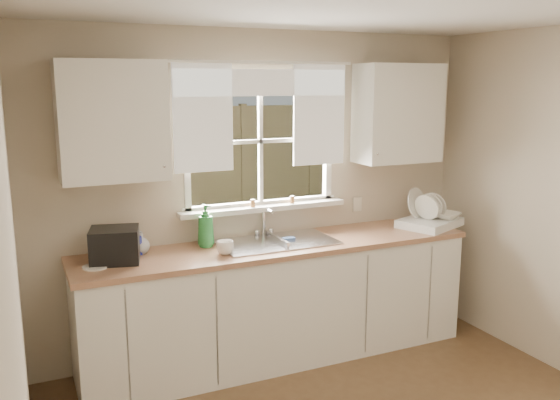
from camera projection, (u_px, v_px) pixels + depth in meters
name	position (u px, v px, depth m)	size (l,w,h in m)	color
room_walls	(429.00, 266.00, 2.84)	(3.62, 4.02, 2.50)	beige
window	(261.00, 162.00, 4.63)	(1.38, 0.16, 1.06)	white
curtains	(264.00, 105.00, 4.50)	(1.50, 0.03, 0.81)	white
base_cabinets	(278.00, 303.00, 4.55)	(3.00, 0.62, 0.87)	white
countertop	(278.00, 246.00, 4.46)	(3.04, 0.65, 0.04)	#AA7755
upper_cabinet_left	(112.00, 121.00, 3.93)	(0.70, 0.33, 0.80)	white
upper_cabinet_right	(398.00, 113.00, 4.87)	(0.70, 0.33, 0.80)	white
wall_outlet	(357.00, 204.00, 5.06)	(0.08, 0.01, 0.12)	beige
sill_jars	(273.00, 201.00, 4.67)	(0.38, 0.04, 0.06)	brown
backyard	(147.00, 2.00, 10.20)	(20.00, 10.00, 6.13)	#335421
sink	(277.00, 252.00, 4.50)	(0.88, 0.52, 0.40)	#B7B7BC
dish_rack	(429.00, 219.00, 4.97)	(0.61, 0.54, 0.31)	white
bowl	(447.00, 215.00, 4.97)	(0.22, 0.22, 0.05)	white
soap_bottle_a	(206.00, 226.00, 4.34)	(0.12, 0.12, 0.32)	#287B37
soap_bottle_b	(133.00, 241.00, 4.15)	(0.09, 0.09, 0.20)	#3342C2
soap_bottle_c	(141.00, 242.00, 4.19)	(0.12, 0.12, 0.16)	beige
saucer	(95.00, 267.00, 3.88)	(0.16, 0.16, 0.01)	beige
cup	(225.00, 248.00, 4.17)	(0.12, 0.12, 0.10)	white
black_appliance	(115.00, 245.00, 3.98)	(0.32, 0.27, 0.23)	black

